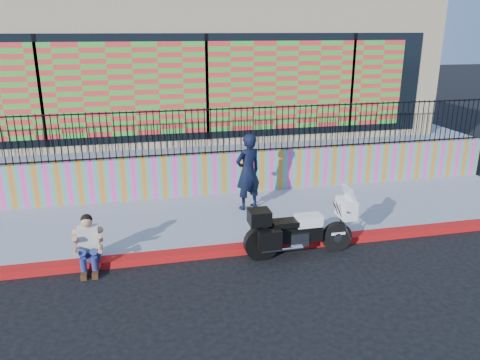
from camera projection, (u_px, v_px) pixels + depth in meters
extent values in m
plane|color=black|center=(241.00, 252.00, 9.58)|extent=(90.00, 90.00, 0.00)
cube|color=red|center=(241.00, 249.00, 9.55)|extent=(16.00, 0.30, 0.15)
cube|color=#949EB2|center=(226.00, 218.00, 11.08)|extent=(16.00, 3.00, 0.15)
cube|color=#FF43AB|center=(214.00, 174.00, 12.37)|extent=(16.00, 0.20, 1.10)
cube|color=#949EB2|center=(191.00, 136.00, 17.13)|extent=(16.00, 10.00, 1.25)
cube|color=tan|center=(189.00, 62.00, 16.13)|extent=(14.00, 8.00, 4.00)
cube|color=black|center=(207.00, 88.00, 12.53)|extent=(12.60, 0.04, 2.80)
cube|color=#EE3934|center=(207.00, 88.00, 12.50)|extent=(11.48, 0.02, 2.40)
cylinder|color=black|center=(337.00, 237.00, 9.56)|extent=(0.62, 0.13, 0.62)
cylinder|color=black|center=(261.00, 244.00, 9.22)|extent=(0.62, 0.13, 0.62)
cube|color=black|center=(300.00, 233.00, 9.34)|extent=(0.89, 0.26, 0.32)
cube|color=silver|center=(298.00, 238.00, 9.36)|extent=(0.38, 0.32, 0.28)
cube|color=white|center=(309.00, 220.00, 9.30)|extent=(0.52, 0.30, 0.23)
cube|color=black|center=(285.00, 223.00, 9.20)|extent=(0.52, 0.32, 0.11)
cube|color=white|center=(346.00, 208.00, 9.40)|extent=(0.28, 0.49, 0.40)
cube|color=silver|center=(349.00, 194.00, 9.32)|extent=(0.17, 0.43, 0.32)
cube|color=black|center=(259.00, 217.00, 9.03)|extent=(0.41, 0.40, 0.28)
cube|color=black|center=(270.00, 240.00, 8.92)|extent=(0.45, 0.17, 0.38)
cube|color=black|center=(262.00, 228.00, 9.44)|extent=(0.45, 0.17, 0.38)
cube|color=white|center=(337.00, 232.00, 9.53)|extent=(0.30, 0.15, 0.06)
imported|color=black|center=(248.00, 172.00, 11.23)|extent=(0.80, 0.67, 1.87)
cube|color=navy|center=(91.00, 254.00, 8.96)|extent=(0.36, 0.28, 0.18)
cube|color=silver|center=(89.00, 239.00, 8.81)|extent=(0.38, 0.27, 0.54)
sphere|color=tan|center=(86.00, 222.00, 8.66)|extent=(0.21, 0.21, 0.21)
cube|color=#472814|center=(84.00, 275.00, 8.59)|extent=(0.11, 0.26, 0.10)
cube|color=#472814|center=(95.00, 274.00, 8.63)|extent=(0.11, 0.26, 0.10)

